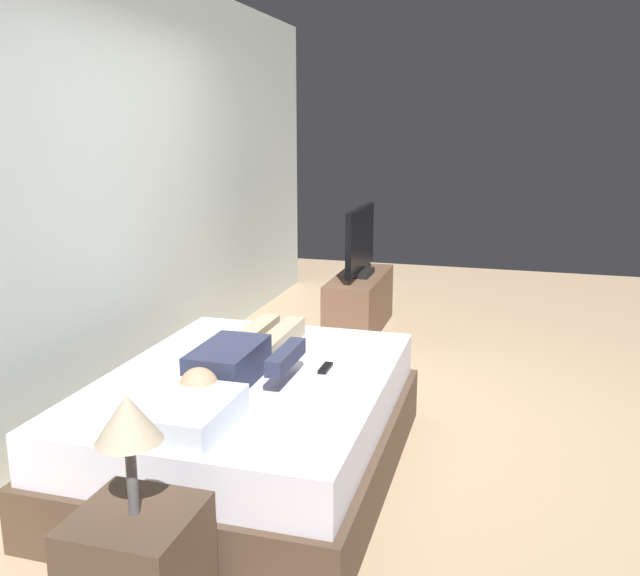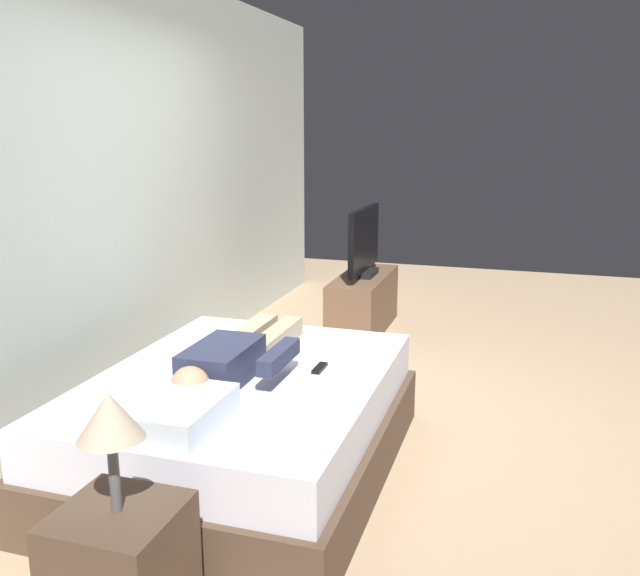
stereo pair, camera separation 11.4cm
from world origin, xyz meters
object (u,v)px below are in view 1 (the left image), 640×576
bed (249,425)px  person (241,357)px  pillow (190,413)px  lamp (128,420)px  remote (325,368)px  tv_stand (359,303)px  tv (360,243)px

bed → person: (0.03, 0.05, 0.36)m
pillow → lamp: bearing=-170.6°
remote → tv_stand: 2.52m
remote → tv_stand: (2.47, 0.38, -0.30)m
remote → tv: tv is taller
tv_stand → tv: bearing=180.0°
pillow → lamp: size_ratio=1.14×
remote → lamp: lamp is taller
pillow → lamp: (-0.62, -0.10, 0.25)m
pillow → remote: 0.90m
bed → lamp: bearing=-175.3°
pillow → tv: tv is taller
person → pillow: bearing=-176.1°
person → lamp: size_ratio=3.00×
pillow → remote: size_ratio=3.20×
pillow → tv_stand: pillow is taller
bed → lamp: 1.39m
person → tv_stand: size_ratio=1.15×
tv → remote: bearing=-171.3°
remote → lamp: size_ratio=0.36×
bed → remote: size_ratio=12.80×
remote → bed: bearing=116.6°
lamp → pillow: bearing=9.4°
remote → pillow: bearing=156.3°
bed → remote: (0.18, -0.36, 0.29)m
person → remote: 0.44m
person → tv: 2.63m
pillow → remote: (0.82, -0.36, -0.05)m
bed → tv_stand: size_ratio=1.74×
bed → remote: 0.49m
tv_stand → tv: 0.53m
tv_stand → person: bearing=179.4°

